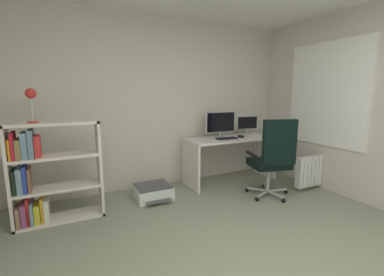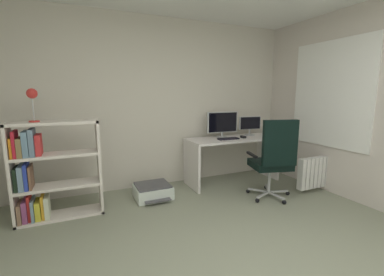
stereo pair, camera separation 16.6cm
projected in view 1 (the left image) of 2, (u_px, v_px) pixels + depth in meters
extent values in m
cube|color=beige|center=(153.00, 104.00, 4.10)|extent=(4.57, 0.10, 2.62)
cube|color=white|center=(326.00, 94.00, 3.92)|extent=(0.01, 1.22, 1.45)
cube|color=white|center=(326.00, 94.00, 3.91)|extent=(0.02, 1.30, 1.53)
cube|color=white|center=(231.00, 138.00, 4.34)|extent=(1.53, 0.60, 0.04)
cube|color=white|center=(191.00, 166.00, 4.07)|extent=(0.04, 0.58, 0.71)
cube|color=white|center=(264.00, 156.00, 4.73)|extent=(0.04, 0.58, 0.71)
cylinder|color=#B2B5B7|center=(220.00, 137.00, 4.37)|extent=(0.18, 0.18, 0.01)
cylinder|color=#B2B5B7|center=(220.00, 134.00, 4.36)|extent=(0.03, 0.03, 0.08)
cube|color=#B7BABC|center=(220.00, 122.00, 4.33)|extent=(0.55, 0.05, 0.34)
cube|color=black|center=(221.00, 122.00, 4.31)|extent=(0.51, 0.02, 0.31)
cylinder|color=#B2B5B7|center=(246.00, 134.00, 4.62)|extent=(0.18, 0.18, 0.01)
cylinder|color=#B2B5B7|center=(247.00, 131.00, 4.61)|extent=(0.03, 0.03, 0.10)
cube|color=#B7BABC|center=(247.00, 123.00, 4.58)|extent=(0.41, 0.08, 0.22)
cube|color=black|center=(248.00, 123.00, 4.56)|extent=(0.38, 0.05, 0.21)
cube|color=black|center=(227.00, 138.00, 4.18)|extent=(0.35, 0.15, 0.02)
cube|color=black|center=(241.00, 136.00, 4.32)|extent=(0.07, 0.10, 0.03)
cube|color=#B7BABC|center=(277.00, 190.00, 3.85)|extent=(0.30, 0.11, 0.02)
sphere|color=black|center=(286.00, 192.00, 3.88)|extent=(0.06, 0.06, 0.06)
cube|color=#B7BABC|center=(266.00, 187.00, 3.96)|extent=(0.19, 0.27, 0.02)
sphere|color=black|center=(264.00, 186.00, 4.12)|extent=(0.06, 0.06, 0.06)
cube|color=#B7BABC|center=(257.00, 189.00, 3.88)|extent=(0.21, 0.25, 0.02)
sphere|color=black|center=(247.00, 190.00, 3.95)|extent=(0.06, 0.06, 0.06)
cube|color=#B7BABC|center=(263.00, 193.00, 3.71)|extent=(0.29, 0.14, 0.02)
sphere|color=black|center=(257.00, 199.00, 3.61)|extent=(0.06, 0.06, 0.06)
cube|color=#B7BABC|center=(275.00, 194.00, 3.69)|extent=(0.05, 0.30, 0.02)
sphere|color=black|center=(284.00, 200.00, 3.57)|extent=(0.06, 0.06, 0.06)
cylinder|color=#B7BABC|center=(268.00, 179.00, 3.79)|extent=(0.04, 0.04, 0.36)
cube|color=black|center=(269.00, 163.00, 3.75)|extent=(0.61, 0.56, 0.10)
cube|color=black|center=(280.00, 142.00, 3.44)|extent=(0.47, 0.19, 0.61)
cube|color=black|center=(252.00, 154.00, 3.67)|extent=(0.12, 0.31, 0.03)
cube|color=black|center=(287.00, 152.00, 3.78)|extent=(0.12, 0.31, 0.03)
cube|color=silver|center=(10.00, 178.00, 2.80)|extent=(0.03, 0.31, 1.16)
cube|color=silver|center=(100.00, 167.00, 3.21)|extent=(0.03, 0.31, 1.16)
cube|color=silver|center=(53.00, 123.00, 2.91)|extent=(0.95, 0.31, 0.03)
cube|color=silver|center=(62.00, 218.00, 3.10)|extent=(0.95, 0.31, 0.03)
cube|color=silver|center=(59.00, 188.00, 3.04)|extent=(0.89, 0.31, 0.03)
cube|color=silver|center=(56.00, 156.00, 2.97)|extent=(0.89, 0.31, 0.03)
cube|color=#916D54|center=(19.00, 215.00, 2.89)|extent=(0.04, 0.28, 0.22)
cube|color=#974A7F|center=(24.00, 213.00, 2.92)|extent=(0.05, 0.26, 0.24)
cube|color=red|center=(28.00, 210.00, 2.94)|extent=(0.03, 0.22, 0.30)
cube|color=#7491A3|center=(32.00, 212.00, 2.95)|extent=(0.03, 0.27, 0.24)
cube|color=gold|center=(38.00, 212.00, 2.97)|extent=(0.06, 0.24, 0.21)
cube|color=gold|center=(42.00, 208.00, 3.00)|extent=(0.03, 0.23, 0.28)
cube|color=beige|center=(47.00, 209.00, 3.01)|extent=(0.05, 0.24, 0.25)
cube|color=black|center=(15.00, 181.00, 2.83)|extent=(0.04, 0.26, 0.26)
cube|color=#718DA2|center=(20.00, 179.00, 2.86)|extent=(0.05, 0.28, 0.28)
cube|color=#293DAB|center=(26.00, 178.00, 2.87)|extent=(0.04, 0.26, 0.29)
cube|color=brown|center=(30.00, 179.00, 2.89)|extent=(0.02, 0.25, 0.26)
cube|color=orange|center=(11.00, 149.00, 2.77)|extent=(0.02, 0.27, 0.22)
cube|color=red|center=(13.00, 145.00, 2.77)|extent=(0.03, 0.25, 0.29)
cube|color=olive|center=(19.00, 149.00, 2.80)|extent=(0.05, 0.27, 0.21)
cube|color=#698BA6|center=(25.00, 145.00, 2.82)|extent=(0.06, 0.25, 0.28)
cube|color=slate|center=(31.00, 143.00, 2.85)|extent=(0.05, 0.27, 0.30)
cube|color=red|center=(38.00, 146.00, 2.88)|extent=(0.06, 0.22, 0.23)
cylinder|color=red|center=(33.00, 122.00, 2.82)|extent=(0.11, 0.11, 0.02)
cylinder|color=silver|center=(32.00, 109.00, 2.80)|extent=(0.01, 0.01, 0.26)
sphere|color=red|center=(31.00, 93.00, 2.77)|extent=(0.11, 0.11, 0.11)
cube|color=silver|center=(153.00, 192.00, 3.70)|extent=(0.50, 0.44, 0.18)
cube|color=#4C4C51|center=(153.00, 186.00, 3.69)|extent=(0.46, 0.40, 0.02)
cube|color=#4C4C51|center=(159.00, 201.00, 3.48)|extent=(0.35, 0.10, 0.01)
cube|color=white|center=(299.00, 173.00, 3.91)|extent=(0.06, 0.10, 0.47)
cube|color=white|center=(303.00, 172.00, 3.95)|extent=(0.06, 0.10, 0.47)
cube|color=white|center=(307.00, 172.00, 3.98)|extent=(0.06, 0.10, 0.47)
cube|color=white|center=(310.00, 171.00, 4.02)|extent=(0.06, 0.10, 0.47)
cube|color=white|center=(314.00, 170.00, 4.05)|extent=(0.06, 0.10, 0.47)
cube|color=white|center=(318.00, 170.00, 4.09)|extent=(0.06, 0.10, 0.47)
cube|color=white|center=(321.00, 169.00, 4.13)|extent=(0.06, 0.10, 0.47)
cube|color=white|center=(324.00, 168.00, 4.16)|extent=(0.06, 0.10, 0.47)
cube|color=white|center=(328.00, 168.00, 4.20)|extent=(0.06, 0.10, 0.47)
cube|color=white|center=(331.00, 167.00, 4.23)|extent=(0.06, 0.10, 0.47)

